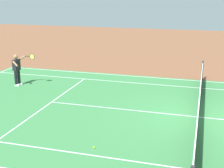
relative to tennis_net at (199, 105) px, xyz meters
name	(u,v)px	position (x,y,z in m)	size (l,w,h in m)	color
ground_plane	(198,117)	(0.00, 0.00, -0.49)	(60.00, 60.00, 0.00)	brown
court_slab	(198,117)	(0.00, 0.00, -0.49)	(24.20, 11.40, 0.00)	#387A42
court_line_markings	(198,117)	(0.00, 0.00, -0.49)	(23.85, 11.05, 0.01)	white
tennis_net	(199,105)	(0.00, 0.00, 0.00)	(0.10, 11.70, 1.08)	#2D2D33
tennis_player_near	(17,68)	(9.31, -1.97, 0.44)	(1.12, 0.77, 1.70)	black
tennis_ball	(94,147)	(3.10, 3.66, -0.46)	(0.07, 0.07, 0.07)	#CCE01E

